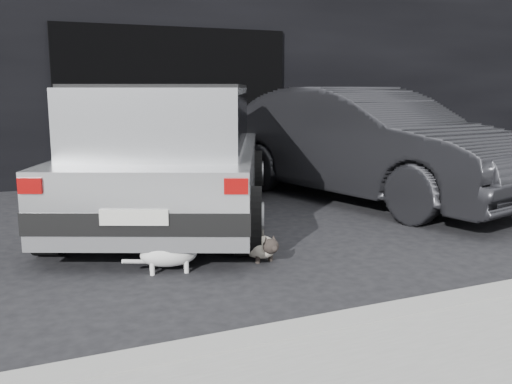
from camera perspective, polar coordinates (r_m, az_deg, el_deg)
name	(u,v)px	position (r m, az deg, el deg)	size (l,w,h in m)	color
ground	(192,242)	(6.05, -6.39, -5.00)	(80.00, 80.00, 0.00)	black
building_facade	(147,41)	(11.92, -10.89, 14.57)	(34.00, 4.00, 5.00)	black
garage_opening	(176,105)	(9.95, -8.00, 8.59)	(4.00, 0.10, 2.60)	black
curb	(438,308)	(4.32, 17.77, -11.02)	(18.00, 0.25, 0.12)	gray
silver_hatchback	(172,148)	(6.91, -8.43, 4.41)	(3.63, 4.84, 1.63)	silver
second_car	(366,144)	(8.31, 10.98, 4.73)	(1.70, 4.88, 1.61)	black
cat_siamese	(258,246)	(5.40, 0.21, -5.42)	(0.33, 0.81, 0.28)	beige
cat_white	(173,253)	(5.09, -8.33, -6.06)	(0.74, 0.35, 0.35)	silver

